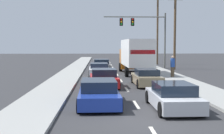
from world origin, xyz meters
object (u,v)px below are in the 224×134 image
object	(u,v)px
car_gray	(101,65)
box_truck	(135,54)
car_blue	(99,93)
car_tan	(147,78)
car_silver	(173,97)
utility_pole_far	(157,29)
utility_pole_mid	(175,31)
traffic_signal_mast	(140,27)
car_white	(99,70)
car_red	(104,79)
pedestrian_near_corner	(173,66)

from	to	relation	value
car_gray	box_truck	distance (m)	6.03
car_blue	car_tan	distance (m)	7.70
car_silver	utility_pole_far	distance (m)	32.75
utility_pole_mid	car_tan	bearing A→B (deg)	-111.94
traffic_signal_mast	utility_pole_far	distance (m)	8.18
box_truck	car_white	bearing A→B (deg)	-152.54
traffic_signal_mast	utility_pole_far	size ratio (longest dim) A/B	0.76
car_white	car_tan	size ratio (longest dim) A/B	1.08
car_tan	car_silver	bearing A→B (deg)	-90.59
car_white	box_truck	xyz separation A→B (m)	(3.64, 1.89, 1.43)
utility_pole_far	box_truck	bearing A→B (deg)	-108.80
car_white	utility_pole_far	world-z (taller)	utility_pole_far
car_gray	traffic_signal_mast	size ratio (longest dim) A/B	0.59
utility_pole_mid	utility_pole_far	xyz separation A→B (m)	(-0.10, 10.02, 0.78)
car_silver	utility_pole_far	bearing A→B (deg)	80.08
traffic_signal_mast	car_tan	bearing A→B (deg)	-96.22
car_red	car_tan	bearing A→B (deg)	10.05
car_silver	pedestrian_near_corner	distance (m)	13.03
car_blue	traffic_signal_mast	distance (m)	24.53
box_truck	car_tan	bearing A→B (deg)	-91.44
car_gray	utility_pole_far	bearing A→B (deg)	51.06
car_blue	pedestrian_near_corner	distance (m)	13.24
car_red	car_tan	xyz separation A→B (m)	(3.10, 0.55, -0.02)
car_white	traffic_signal_mast	xyz separation A→B (m)	(5.24, 10.12, 4.67)
box_truck	traffic_signal_mast	bearing A→B (deg)	78.99
car_silver	box_truck	bearing A→B (deg)	88.97
box_truck	utility_pole_far	bearing A→B (deg)	71.20
car_silver	utility_pole_mid	size ratio (longest dim) A/B	0.46
car_white	car_silver	xyz separation A→B (m)	(3.34, -14.50, -0.02)
car_red	utility_pole_mid	xyz separation A→B (m)	(8.70, 14.45, 4.01)
car_white	utility_pole_mid	distance (m)	12.34
car_blue	box_truck	world-z (taller)	box_truck
car_blue	utility_pole_mid	distance (m)	23.02
car_blue	utility_pole_far	xyz separation A→B (m)	(8.94, 30.80, 4.81)
utility_pole_far	pedestrian_near_corner	bearing A→B (deg)	-97.20
car_white	pedestrian_near_corner	bearing A→B (deg)	-15.98
car_white	car_red	world-z (taller)	car_red
car_white	car_tan	world-z (taller)	car_white
car_silver	car_white	bearing A→B (deg)	102.98
car_blue	car_tan	bearing A→B (deg)	63.39
car_red	utility_pole_far	size ratio (longest dim) A/B	0.40
car_silver	utility_pole_mid	world-z (taller)	utility_pole_mid
car_gray	car_silver	xyz separation A→B (m)	(3.12, -21.16, -0.04)
car_white	car_tan	xyz separation A→B (m)	(3.42, -6.50, -0.02)
traffic_signal_mast	utility_pole_mid	bearing A→B (deg)	-35.66
car_white	pedestrian_near_corner	xyz separation A→B (m)	(6.49, -1.86, 0.49)
traffic_signal_mast	box_truck	bearing A→B (deg)	-101.01
car_gray	car_red	world-z (taller)	car_gray
car_red	box_truck	size ratio (longest dim) A/B	0.48
utility_pole_far	traffic_signal_mast	bearing A→B (deg)	-116.78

